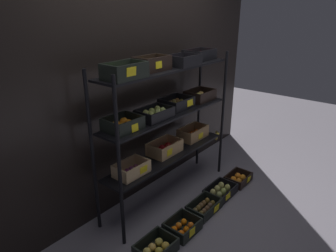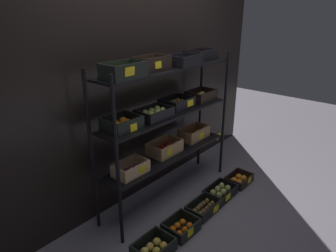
# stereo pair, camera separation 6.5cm
# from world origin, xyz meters

# --- Properties ---
(ground_plane) EXTENTS (10.00, 10.00, 0.00)m
(ground_plane) POSITION_xyz_m (0.00, 0.00, 0.00)
(ground_plane) COLOR slate
(storefront_wall) EXTENTS (4.06, 0.12, 2.60)m
(storefront_wall) POSITION_xyz_m (0.00, 0.37, 1.30)
(storefront_wall) COLOR black
(storefront_wall) RESTS_ON ground_plane
(display_rack) EXTENTS (1.79, 0.38, 1.57)m
(display_rack) POSITION_xyz_m (0.02, 0.01, 1.01)
(display_rack) COLOR black
(display_rack) RESTS_ON ground_plane
(crate_ground_apple_gold) EXTENTS (0.34, 0.26, 0.13)m
(crate_ground_apple_gold) POSITION_xyz_m (-0.74, -0.48, 0.05)
(crate_ground_apple_gold) COLOR black
(crate_ground_apple_gold) RESTS_ON ground_plane
(crate_ground_tangerine) EXTENTS (0.31, 0.26, 0.12)m
(crate_ground_tangerine) POSITION_xyz_m (-0.37, -0.48, 0.04)
(crate_ground_tangerine) COLOR black
(crate_ground_tangerine) RESTS_ON ground_plane
(crate_ground_kiwi) EXTENTS (0.37, 0.24, 0.11)m
(crate_ground_kiwi) POSITION_xyz_m (0.02, -0.47, 0.04)
(crate_ground_kiwi) COLOR black
(crate_ground_kiwi) RESTS_ON ground_plane
(crate_ground_pear) EXTENTS (0.37, 0.26, 0.10)m
(crate_ground_pear) POSITION_xyz_m (0.38, -0.46, 0.05)
(crate_ground_pear) COLOR black
(crate_ground_pear) RESTS_ON ground_plane
(crate_ground_orange) EXTENTS (0.32, 0.24, 0.10)m
(crate_ground_orange) POSITION_xyz_m (0.75, -0.48, 0.04)
(crate_ground_orange) COLOR black
(crate_ground_orange) RESTS_ON ground_plane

